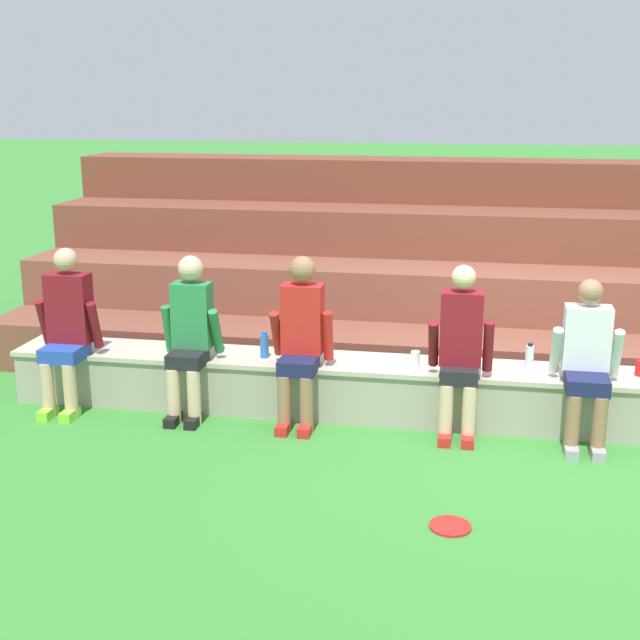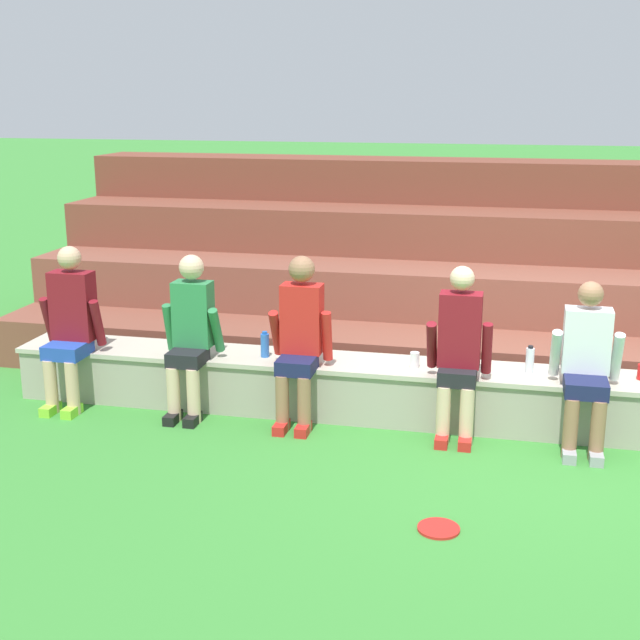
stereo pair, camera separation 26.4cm
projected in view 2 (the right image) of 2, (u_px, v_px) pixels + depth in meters
ground_plane at (527, 441)px, 6.78m from camera, size 80.00×80.00×0.00m
stone_seating_wall at (528, 399)px, 6.97m from camera, size 8.87×0.58×0.47m
brick_bleachers at (529, 280)px, 9.17m from camera, size 10.36×3.14×1.92m
person_far_left at (70, 324)px, 7.39m from camera, size 0.55×0.54×1.40m
person_left_of_center at (190, 332)px, 7.20m from camera, size 0.50×0.54×1.36m
person_center at (300, 337)px, 7.00m from camera, size 0.51×0.57×1.39m
person_right_of_center at (459, 350)px, 6.69m from camera, size 0.51×0.46×1.38m
person_far_right at (586, 364)px, 6.51m from camera, size 0.53×0.60×1.29m
water_bottle_mid_left at (265, 345)px, 7.33m from camera, size 0.07×0.07×0.22m
water_bottle_mid_right at (530, 360)px, 6.91m from camera, size 0.07×0.07×0.23m
plastic_cup_left_end at (415, 360)px, 7.05m from camera, size 0.08×0.08×0.13m
frisbee at (439, 529)px, 5.41m from camera, size 0.27×0.27×0.02m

